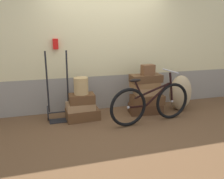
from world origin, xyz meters
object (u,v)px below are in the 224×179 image
Objects in this scene: suitcase_0 at (83,114)px; suitcase_5 at (147,91)px; suitcase_2 at (82,99)px; suitcase_3 at (145,108)px; suitcase_6 at (145,85)px; suitcase_1 at (81,106)px; wicker_basket at (81,86)px; luggage_trolley at (59,104)px; suitcase_7 at (146,78)px; suitcase_8 at (148,70)px; burlap_sack at (180,93)px; suitcase_4 at (147,100)px; bicycle at (151,103)px.

suitcase_5 is at bearing -5.11° from suitcase_0.
suitcase_2 is 0.70× the size of suitcase_3.
suitcase_6 reaches higher than suitcase_3.
wicker_basket is at bearing -21.48° from suitcase_1.
luggage_trolley is (-0.43, 0.14, -0.12)m from suitcase_2.
suitcase_7 is at bearing 1.13° from wicker_basket.
suitcase_2 is 1.36m from suitcase_5.
suitcase_1 is at bearing 140.69° from suitcase_2.
suitcase_7 is 1.34m from wicker_basket.
suitcase_8 reaches higher than suitcase_7.
burlap_sack is (2.14, -0.03, -0.30)m from wicker_basket.
suitcase_0 is 0.83× the size of burlap_sack.
suitcase_6 is at bearing -3.90° from suitcase_0.
suitcase_2 is (0.03, -0.02, 0.16)m from suitcase_1.
luggage_trolley is at bearing 178.73° from suitcase_4.
suitcase_8 is at bearing 1.79° from suitcase_2.
wicker_basket is at bearing 179.33° from burlap_sack.
suitcase_4 is at bearing -4.81° from luggage_trolley.
suitcase_8 is at bearing -4.36° from suitcase_0.
wicker_basket reaches higher than suitcase_1.
wicker_basket is (-1.36, 0.02, 0.38)m from suitcase_4.
suitcase_5 is 0.38× the size of luggage_trolley.
suitcase_0 is at bearing -175.01° from suitcase_3.
luggage_trolley reaches higher than suitcase_4.
suitcase_7 is at bearing 120.72° from suitcase_4.
luggage_trolley is at bearing 159.60° from bicycle.
suitcase_3 is 1.07× the size of suitcase_7.
suitcase_2 is 1.31m from bicycle.
suitcase_7 is at bearing 95.51° from suitcase_3.
suitcase_1 is 0.40m from wicker_basket.
wicker_basket is at bearing 105.44° from suitcase_2.
suitcase_6 is at bearing 0.97° from wicker_basket.
suitcase_3 is 0.51× the size of luggage_trolley.
burlap_sack is (2.12, -0.05, 0.28)m from suitcase_0.
suitcase_8 is (1.39, 0.00, 0.64)m from suitcase_1.
bicycle reaches higher than suitcase_3.
bicycle reaches higher than suitcase_1.
suitcase_3 is 1.33× the size of suitcase_5.
suitcase_1 is 2.01× the size of suitcase_8.
bicycle is at bearing -96.03° from suitcase_6.
suitcase_8 is (1.36, 0.03, 0.48)m from suitcase_2.
luggage_trolley is (-0.42, 0.13, -0.37)m from wicker_basket.
suitcase_7 is at bearing 176.31° from burlap_sack.
suitcase_5 is 1.61× the size of wicker_basket.
suitcase_0 is 1.23× the size of suitcase_5.
luggage_trolley is 1.76× the size of burlap_sack.
suitcase_2 is at bearing -75.25° from wicker_basket.
suitcase_1 is at bearing 179.51° from suitcase_5.
suitcase_4 is (0.02, -0.02, 0.19)m from suitcase_3.
suitcase_8 reaches higher than suitcase_3.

